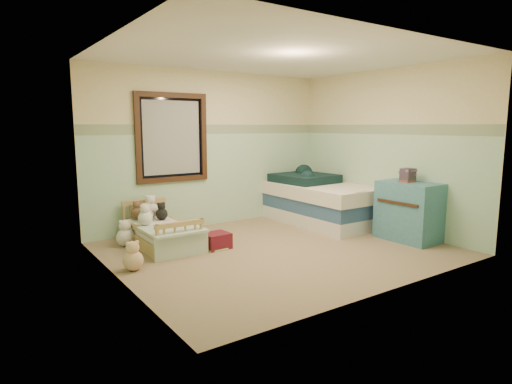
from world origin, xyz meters
TOP-DOWN VIEW (x-y plane):
  - floor at (0.00, 0.00)m, footprint 4.20×3.60m
  - ceiling at (0.00, 0.00)m, footprint 4.20×3.60m
  - wall_back at (0.00, 1.80)m, footprint 4.20×0.04m
  - wall_front at (0.00, -1.80)m, footprint 4.20×0.04m
  - wall_left at (-2.10, 0.00)m, footprint 0.04×3.60m
  - wall_right at (2.10, 0.00)m, footprint 0.04×3.60m
  - wainscot_mint at (0.00, 1.79)m, footprint 4.20×0.01m
  - border_strip at (0.00, 1.79)m, footprint 4.20×0.01m
  - window_frame at (-0.70, 1.76)m, footprint 1.16×0.06m
  - window_blinds at (-0.70, 1.77)m, footprint 0.92×0.01m
  - toddler_bed_frame at (-1.21, 1.05)m, footprint 0.66×1.32m
  - toddler_mattress at (-1.21, 1.05)m, footprint 0.60×1.27m
  - patchwork_quilt at (-1.21, 0.64)m, footprint 0.72×0.66m
  - plush_bed_brown at (-1.36, 1.55)m, footprint 0.19×0.19m
  - plush_bed_white at (-1.16, 1.55)m, footprint 0.23×0.23m
  - plush_bed_tan at (-1.31, 1.33)m, footprint 0.19×0.19m
  - plush_bed_dark at (-1.08, 1.33)m, footprint 0.17×0.17m
  - plush_floor_cream at (-1.63, 1.29)m, footprint 0.25×0.25m
  - plush_floor_tan at (-1.88, 0.24)m, footprint 0.23×0.23m
  - twin_bed_frame at (1.55, 0.91)m, footprint 1.06×2.12m
  - twin_boxspring at (1.55, 0.91)m, footprint 1.06×2.12m
  - twin_mattress at (1.55, 0.91)m, footprint 1.10×2.16m
  - teal_blanket at (1.50, 1.21)m, footprint 0.96×1.00m
  - dresser at (1.83, -0.69)m, footprint 0.52×0.84m
  - book_stack at (1.83, -0.64)m, footprint 0.20×0.16m
  - red_pillow at (-0.66, 0.49)m, footprint 0.35×0.31m
  - floor_book at (-0.69, 0.43)m, footprint 0.28×0.23m
  - extra_plush_0 at (-1.15, 1.56)m, footprint 0.18×0.18m
  - extra_plush_1 at (-1.32, 1.35)m, footprint 0.18×0.18m
  - extra_plush_2 at (-1.40, 1.13)m, footprint 0.20×0.20m

SIDE VIEW (x-z plane):
  - floor at x=0.00m, z-range -0.02..0.00m
  - floor_book at x=-0.69m, z-range 0.00..0.02m
  - toddler_bed_frame at x=-1.21m, z-range 0.00..0.17m
  - red_pillow at x=-0.66m, z-range 0.00..0.21m
  - twin_bed_frame at x=1.55m, z-range 0.00..0.22m
  - plush_floor_tan at x=-1.88m, z-range 0.00..0.23m
  - plush_floor_cream at x=-1.63m, z-range 0.00..0.25m
  - toddler_mattress at x=-1.21m, z-range 0.17..0.29m
  - patchwork_quilt at x=-1.21m, z-range 0.29..0.32m
  - twin_boxspring at x=1.55m, z-range 0.22..0.44m
  - plush_bed_dark at x=-1.08m, z-range 0.29..0.46m
  - extra_plush_0 at x=-1.15m, z-range 0.29..0.47m
  - extra_plush_1 at x=-1.32m, z-range 0.29..0.47m
  - plush_bed_tan at x=-1.31m, z-range 0.29..0.48m
  - plush_bed_brown at x=-1.36m, z-range 0.29..0.48m
  - extra_plush_2 at x=-1.40m, z-range 0.29..0.49m
  - plush_bed_white at x=-1.16m, z-range 0.29..0.52m
  - dresser at x=1.83m, z-range 0.00..0.84m
  - twin_mattress at x=1.55m, z-range 0.44..0.66m
  - teal_blanket at x=1.50m, z-range 0.66..0.80m
  - wainscot_mint at x=0.00m, z-range 0.00..1.50m
  - book_stack at x=1.83m, z-range 0.84..1.03m
  - wall_back at x=0.00m, z-range 0.00..2.50m
  - wall_front at x=0.00m, z-range 0.00..2.50m
  - wall_left at x=-2.10m, z-range 0.00..2.50m
  - wall_right at x=2.10m, z-range 0.00..2.50m
  - window_blinds at x=-0.70m, z-range 0.89..2.01m
  - window_frame at x=-0.70m, z-range 0.77..2.13m
  - border_strip at x=0.00m, z-range 1.50..1.65m
  - ceiling at x=0.00m, z-range 2.50..2.52m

